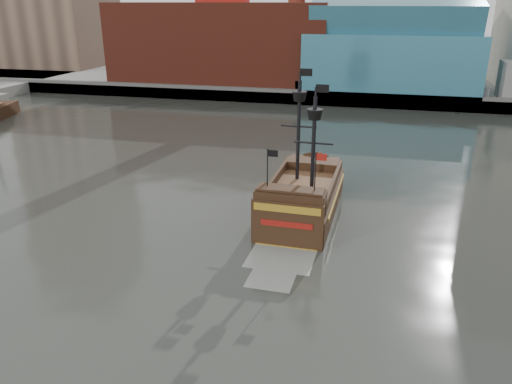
# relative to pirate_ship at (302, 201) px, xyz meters

# --- Properties ---
(ground) EXTENTS (400.00, 400.00, 0.00)m
(ground) POSITION_rel_pirate_ship_xyz_m (-3.02, -14.10, -1.17)
(ground) COLOR #242621
(ground) RESTS_ON ground
(promenade_far) EXTENTS (220.00, 60.00, 2.00)m
(promenade_far) POSITION_rel_pirate_ship_xyz_m (-3.02, 77.90, -0.17)
(promenade_far) COLOR slate
(promenade_far) RESTS_ON ground
(seawall) EXTENTS (220.00, 1.00, 2.60)m
(seawall) POSITION_rel_pirate_ship_xyz_m (-3.02, 48.40, 0.13)
(seawall) COLOR #4C4C49
(seawall) RESTS_ON ground
(pirate_ship) EXTENTS (5.86, 17.39, 12.93)m
(pirate_ship) POSITION_rel_pirate_ship_xyz_m (0.00, 0.00, 0.00)
(pirate_ship) COLOR black
(pirate_ship) RESTS_ON ground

